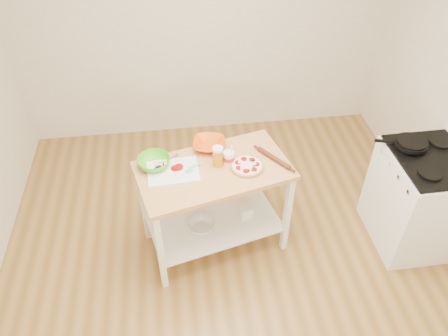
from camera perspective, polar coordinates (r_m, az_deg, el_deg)
name	(u,v)px	position (r m, az deg, el deg)	size (l,w,h in m)	color
room_shell	(235,160)	(2.84, 1.46, 1.04)	(4.04, 4.54, 2.74)	olive
prep_island	(214,191)	(3.62, -1.31, -3.07)	(1.32, 0.92, 0.90)	tan
gas_stove	(418,199)	(4.17, 24.03, -3.70)	(0.65, 0.75, 1.11)	white
skillet	(410,143)	(3.89, 23.14, 2.98)	(0.42, 0.27, 0.03)	black
pizza	(247,166)	(3.46, 3.02, 0.26)	(0.27, 0.27, 0.04)	tan
cutting_board	(173,171)	(3.45, -6.73, -0.33)	(0.41, 0.32, 0.04)	white
spatula	(192,168)	(3.44, -4.17, -0.04)	(0.14, 0.11, 0.01)	#4CBAB2
knife	(163,164)	(3.50, -8.00, 0.52)	(0.21, 0.20, 0.01)	silver
orange_bowl	(209,144)	(3.64, -1.96, 3.09)	(0.27, 0.27, 0.07)	#DE4D0D
green_bowl	(154,162)	(3.49, -9.13, 0.74)	(0.26, 0.26, 0.08)	#4AB81C
beer_pint	(218,156)	(3.43, -0.82, 1.53)	(0.09, 0.09, 0.17)	orange
yogurt_tub	(229,158)	(3.47, 0.62, 1.33)	(0.09, 0.09, 0.19)	white
rolling_pin	(274,158)	(3.54, 6.55, 1.26)	(0.04, 0.04, 0.34)	#4F2512
shelf_glass_bowl	(202,226)	(3.84, -2.94, -7.59)	(0.23, 0.23, 0.07)	silver
shelf_bin	(245,211)	(3.93, 2.80, -5.67)	(0.11, 0.11, 0.11)	white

